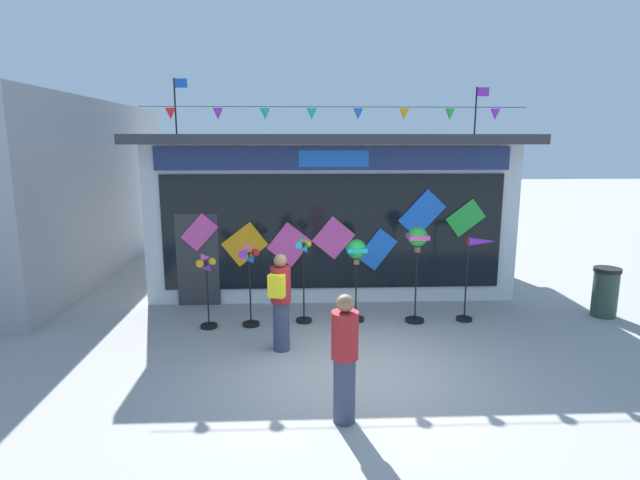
% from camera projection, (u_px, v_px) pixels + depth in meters
% --- Properties ---
extents(ground_plane, '(80.00, 80.00, 0.00)m').
position_uv_depth(ground_plane, '(355.00, 371.00, 7.94)').
color(ground_plane, '#9E9B99').
extents(kite_shop_building, '(8.49, 5.60, 5.04)m').
position_uv_depth(kite_shop_building, '(327.00, 206.00, 13.29)').
color(kite_shop_building, silver).
rests_on(kite_shop_building, ground_plane).
extents(wind_spinner_far_left, '(0.35, 0.32, 1.46)m').
position_uv_depth(wind_spinner_far_left, '(207.00, 284.00, 9.59)').
color(wind_spinner_far_left, black).
rests_on(wind_spinner_far_left, ground_plane).
extents(wind_spinner_left, '(0.38, 0.32, 1.63)m').
position_uv_depth(wind_spinner_left, '(250.00, 273.00, 9.66)').
color(wind_spinner_left, black).
rests_on(wind_spinner_left, ground_plane).
extents(wind_spinner_center_left, '(0.32, 0.32, 1.72)m').
position_uv_depth(wind_spinner_center_left, '(304.00, 276.00, 9.88)').
color(wind_spinner_center_left, black).
rests_on(wind_spinner_center_left, ground_plane).
extents(wind_spinner_center_right, '(0.39, 0.39, 1.65)m').
position_uv_depth(wind_spinner_center_right, '(356.00, 256.00, 9.90)').
color(wind_spinner_center_right, black).
rests_on(wind_spinner_center_right, ground_plane).
extents(wind_spinner_right, '(0.39, 0.39, 1.90)m').
position_uv_depth(wind_spinner_right, '(417.00, 247.00, 9.81)').
color(wind_spinner_right, black).
rests_on(wind_spinner_right, ground_plane).
extents(wind_spinner_far_right, '(0.70, 0.32, 1.69)m').
position_uv_depth(wind_spinner_far_right, '(476.00, 264.00, 9.96)').
color(wind_spinner_far_right, black).
rests_on(wind_spinner_far_right, ground_plane).
extents(person_near_camera, '(0.38, 0.48, 1.68)m').
position_uv_depth(person_near_camera, '(281.00, 300.00, 8.55)').
color(person_near_camera, '#333D56').
rests_on(person_near_camera, ground_plane).
extents(person_mid_plaza, '(0.34, 0.34, 1.68)m').
position_uv_depth(person_mid_plaza, '(345.00, 358.00, 6.35)').
color(person_mid_plaza, '#333D56').
rests_on(person_mid_plaza, ground_plane).
extents(trash_bin, '(0.52, 0.52, 1.01)m').
position_uv_depth(trash_bin, '(605.00, 292.00, 10.33)').
color(trash_bin, '#2D4238').
rests_on(trash_bin, ground_plane).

